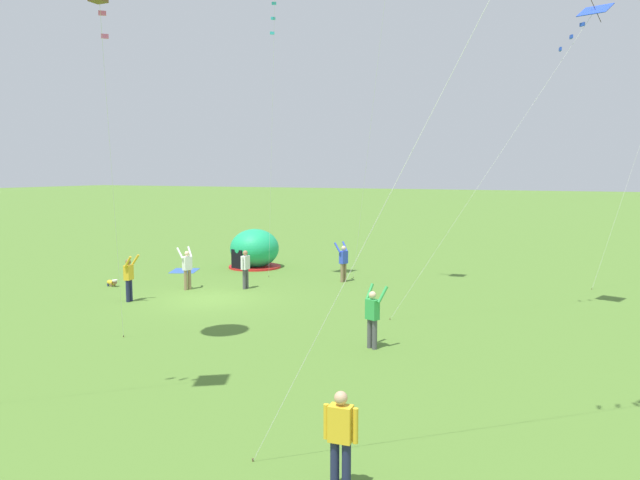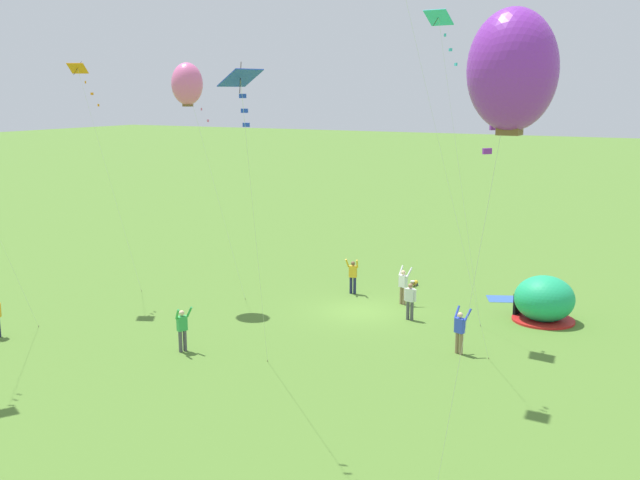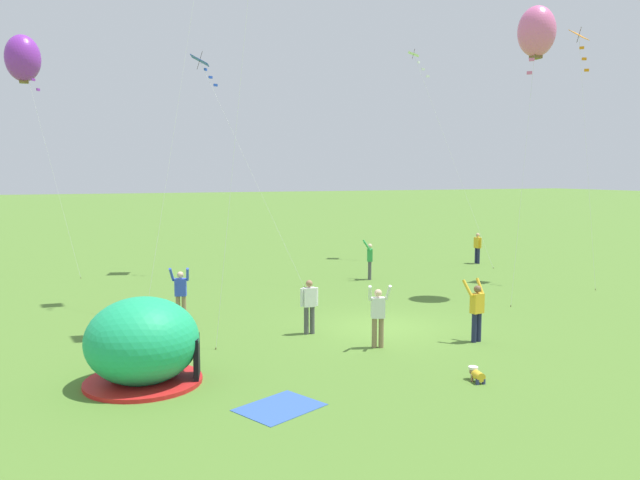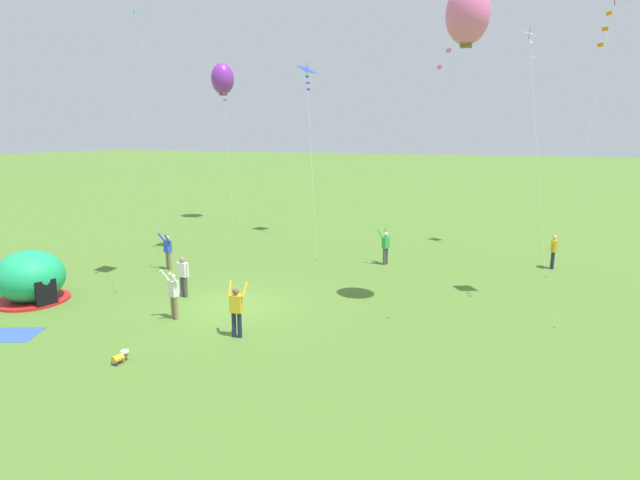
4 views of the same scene
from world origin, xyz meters
The scene contains 11 objects.
ground_plane centered at (0.00, 0.00, 0.00)m, with size 300.00×300.00×0.00m, color #517A2D.
popup_tent centered at (-8.00, -2.59, 1.00)m, with size 2.81×2.81×2.10m.
picnic_blanket centered at (-5.51, -5.38, 0.01)m, with size 1.70×1.30×0.01m, color #3359A5.
toddler_crawling centered at (-0.53, -5.63, 0.18)m, with size 0.30×0.55×0.32m.
person_watching_sky centered at (11.94, 10.86, 0.96)m, with size 0.27×0.59×1.72m.
person_far_back centered at (1.69, -2.66, 1.00)m, with size 0.67×0.53×1.89m.
person_flying_kite centered at (3.88, 8.49, 1.00)m, with size 0.62×0.72×1.89m.
person_arms_raised centered at (-1.34, -2.07, 1.00)m, with size 0.70×0.59×1.89m.
person_strolling centered at (-5.99, 3.45, 1.00)m, with size 0.71×0.60×1.89m.
person_with_toddler centered at (-2.58, 0.16, 0.96)m, with size 0.59×0.26×1.72m.
kite_blue centered at (-2.78, 13.73, 10.34)m, with size 3.74×6.71×11.09m.
Camera 1 is at (20.85, 14.60, 5.24)m, focal length 35.00 mm.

